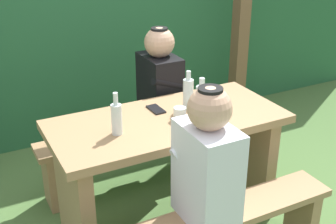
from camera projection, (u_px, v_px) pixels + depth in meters
The scene contains 12 objects.
ground_plane at pixel (168, 223), 2.94m from camera, with size 12.00×12.00×0.00m, color #4D7139.
hedge_backdrop at pixel (75, 12), 3.97m from camera, with size 6.40×0.71×2.11m, color #255D35.
pergola_post_right at pixel (242, 15), 3.98m from camera, with size 0.12×0.12×2.05m, color brown.
picnic_table at pixel (168, 155), 2.72m from camera, with size 1.40×0.64×0.77m.
bench_far at pixel (134, 145), 3.25m from camera, with size 1.40×0.24×0.45m.
person_white_shirt at pixel (207, 162), 2.14m from camera, with size 0.25×0.35×0.72m.
person_black_coat at pixel (160, 81), 3.14m from camera, with size 0.25×0.35×0.72m.
drinking_glass at pixel (180, 114), 2.58m from camera, with size 0.07×0.07×0.08m, color silver.
bottle_left at pixel (117, 118), 2.39m from camera, with size 0.06×0.06×0.24m.
bottle_right at pixel (201, 100), 2.60m from camera, with size 0.07×0.07×0.24m.
bottle_center at pixel (188, 93), 2.70m from camera, with size 0.06×0.06×0.24m.
cell_phone at pixel (156, 109), 2.72m from camera, with size 0.07×0.14×0.01m, color black.
Camera 1 is at (-1.09, -2.10, 1.89)m, focal length 47.47 mm.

